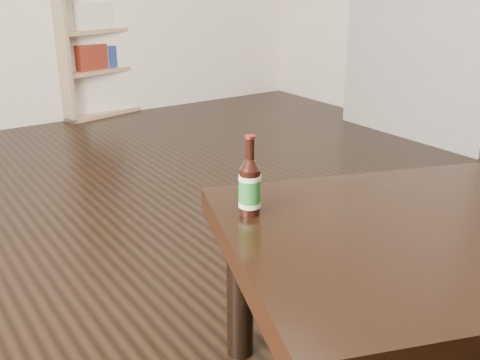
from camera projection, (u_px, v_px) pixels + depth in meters
floor at (240, 324)px, 1.88m from camera, size 5.00×6.00×0.01m
bookshelf at (91, 26)px, 4.42m from camera, size 0.77×0.49×1.33m
beer_bottle at (250, 187)px, 1.42m from camera, size 0.07×0.07×0.21m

